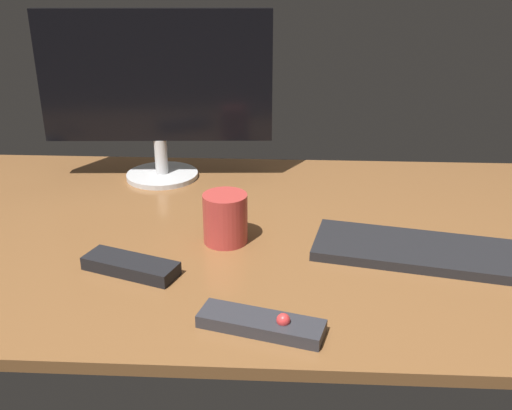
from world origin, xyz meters
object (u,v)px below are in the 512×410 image
media_remote (262,324)px  tv_remote (131,266)px  monitor (156,86)px  coffee_mug (225,218)px  keyboard (437,253)px

media_remote → tv_remote: size_ratio=1.15×
monitor → coffee_mug: bearing=-63.9°
monitor → media_remote: 69.43cm
keyboard → media_remote: (-30.10, -23.34, 0.15)cm
keyboard → media_remote: bearing=-130.4°
monitor → tv_remote: monitor is taller
coffee_mug → keyboard: bearing=-6.5°
media_remote → coffee_mug: coffee_mug is taller
monitor → tv_remote: 49.94cm
keyboard → tv_remote: bearing=-159.6°
monitor → coffee_mug: monitor is taller
keyboard → tv_remote: tv_remote is taller
media_remote → tv_remote: media_remote is taller
keyboard → coffee_mug: size_ratio=4.59×
tv_remote → coffee_mug: 19.64cm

